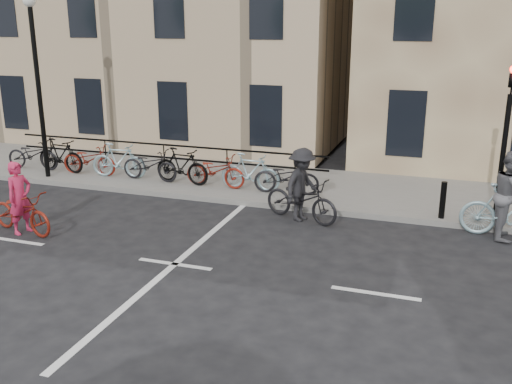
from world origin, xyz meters
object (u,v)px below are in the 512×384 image
(cyclist_grey, at_px, (510,203))
(cyclist_dark, at_px, (302,192))
(traffic_light, at_px, (507,125))
(lamp_post, at_px, (36,65))
(cyclist_pink, at_px, (21,208))

(cyclist_grey, xyz_separation_m, cyclist_dark, (-4.69, -0.33, -0.10))
(traffic_light, distance_m, cyclist_dark, 4.88)
(traffic_light, height_order, cyclist_dark, traffic_light)
(lamp_post, xyz_separation_m, cyclist_dark, (8.23, -0.98, -2.78))
(traffic_light, relative_size, cyclist_pink, 1.97)
(cyclist_dark, bearing_deg, traffic_light, -58.96)
(traffic_light, xyz_separation_m, cyclist_dark, (-4.47, -0.92, -1.74))
(cyclist_pink, xyz_separation_m, cyclist_dark, (5.87, 2.91, 0.13))
(cyclist_pink, height_order, cyclist_dark, cyclist_dark)
(traffic_light, height_order, lamp_post, lamp_post)
(cyclist_grey, bearing_deg, lamp_post, 88.37)
(traffic_light, xyz_separation_m, cyclist_grey, (0.22, -0.59, -1.64))
(traffic_light, relative_size, cyclist_dark, 1.82)
(lamp_post, relative_size, cyclist_pink, 2.66)
(lamp_post, height_order, cyclist_dark, lamp_post)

